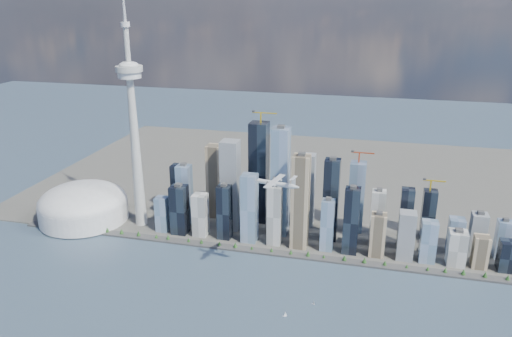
% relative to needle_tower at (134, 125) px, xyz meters
% --- Properties ---
extents(ground, '(4000.00, 4000.00, 0.00)m').
position_rel_needle_tower_xyz_m(ground, '(300.00, -310.00, -235.84)').
color(ground, '#2D3B4F').
rests_on(ground, ground).
extents(seawall, '(1100.00, 22.00, 4.00)m').
position_rel_needle_tower_xyz_m(seawall, '(300.00, -60.00, -233.84)').
color(seawall, '#383838').
rests_on(seawall, ground).
extents(land, '(1400.00, 900.00, 3.00)m').
position_rel_needle_tower_xyz_m(land, '(300.00, 390.00, -234.34)').
color(land, '#4C4C47').
rests_on(land, ground).
extents(shoreline_trees, '(960.53, 7.20, 8.80)m').
position_rel_needle_tower_xyz_m(shoreline_trees, '(300.00, -60.00, -227.06)').
color(shoreline_trees, '#3F2D1E').
rests_on(shoreline_trees, seawall).
extents(skyscraper_cluster, '(736.00, 142.00, 259.09)m').
position_rel_needle_tower_xyz_m(skyscraper_cluster, '(359.62, 26.82, -155.42)').
color(skyscraper_cluster, black).
rests_on(skyscraper_cluster, land).
extents(needle_tower, '(56.00, 56.00, 550.50)m').
position_rel_needle_tower_xyz_m(needle_tower, '(0.00, 0.00, 0.00)').
color(needle_tower, '#A3A49E').
rests_on(needle_tower, land).
extents(dome_stadium, '(200.00, 200.00, 86.00)m').
position_rel_needle_tower_xyz_m(dome_stadium, '(-140.00, -10.00, -196.40)').
color(dome_stadium, silver).
rests_on(dome_stadium, land).
extents(airplane, '(78.35, 69.68, 19.19)m').
position_rel_needle_tower_xyz_m(airplane, '(352.83, -189.95, -31.25)').
color(airplane, silver).
rests_on(airplane, ground).
extents(sailboat_west, '(6.80, 3.66, 9.53)m').
position_rel_needle_tower_xyz_m(sailboat_west, '(384.33, -260.96, -232.78)').
color(sailboat_west, white).
rests_on(sailboat_west, ground).
extents(sailboat_east, '(5.81, 3.63, 8.34)m').
position_rel_needle_tower_xyz_m(sailboat_east, '(425.11, -216.45, -233.16)').
color(sailboat_east, white).
rests_on(sailboat_east, ground).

